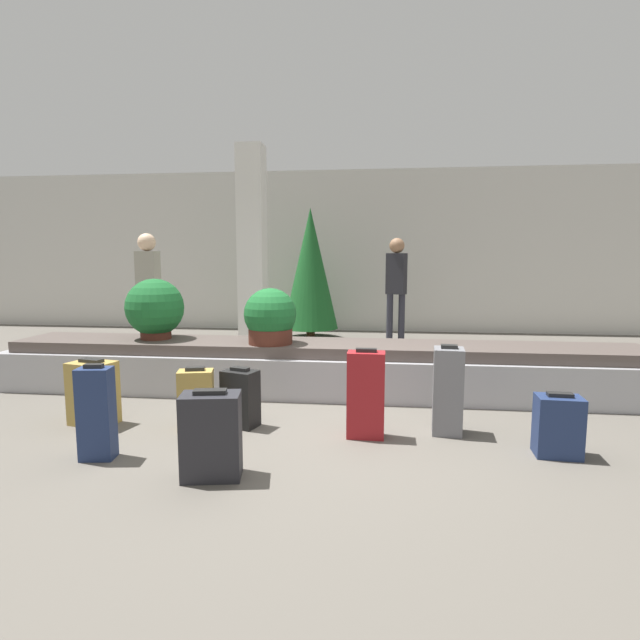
{
  "coord_description": "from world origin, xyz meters",
  "views": [
    {
      "loc": [
        0.64,
        -4.13,
        1.5
      ],
      "look_at": [
        0.0,
        1.25,
        0.81
      ],
      "focal_mm": 28.0,
      "sensor_mm": 36.0,
      "label": 1
    }
  ],
  "objects": [
    {
      "name": "carousel",
      "position": [
        0.0,
        1.25,
        0.27
      ],
      "size": [
        7.18,
        0.92,
        0.56
      ],
      "color": "#9E9EA3",
      "rests_on": "ground_plane"
    },
    {
      "name": "suitcase_0",
      "position": [
        -0.47,
        -1.0,
        0.3
      ],
      "size": [
        0.43,
        0.31,
        0.61
      ],
      "rotation": [
        0.0,
        0.0,
        0.18
      ],
      "color": "#232328",
      "rests_on": "ground_plane"
    },
    {
      "name": "suitcase_3",
      "position": [
        1.23,
        0.07,
        0.37
      ],
      "size": [
        0.26,
        0.26,
        0.77
      ],
      "rotation": [
        0.0,
        0.0,
        -0.09
      ],
      "color": "slate",
      "rests_on": "ground_plane"
    },
    {
      "name": "suitcase_4",
      "position": [
        -1.42,
        -0.79,
        0.35
      ],
      "size": [
        0.26,
        0.2,
        0.72
      ],
      "rotation": [
        0.0,
        0.0,
        0.15
      ],
      "color": "navy",
      "rests_on": "ground_plane"
    },
    {
      "name": "suitcase_6",
      "position": [
        1.99,
        -0.32,
        0.23
      ],
      "size": [
        0.34,
        0.24,
        0.49
      ],
      "rotation": [
        0.0,
        0.0,
        -0.06
      ],
      "color": "navy",
      "rests_on": "ground_plane"
    },
    {
      "name": "ground_plane",
      "position": [
        0.0,
        0.0,
        0.0
      ],
      "size": [
        18.0,
        18.0,
        0.0
      ],
      "primitive_type": "plane",
      "color": "#59544C"
    },
    {
      "name": "pillar",
      "position": [
        -1.34,
        3.57,
        1.6
      ],
      "size": [
        0.4,
        0.4,
        3.2
      ],
      "color": "silver",
      "rests_on": "ground_plane"
    },
    {
      "name": "potted_plant_0",
      "position": [
        -0.53,
        1.12,
        0.84
      ],
      "size": [
        0.57,
        0.57,
        0.61
      ],
      "color": "#4C2319",
      "rests_on": "carousel"
    },
    {
      "name": "suitcase_2",
      "position": [
        -1.89,
        -0.05,
        0.29
      ],
      "size": [
        0.43,
        0.35,
        0.6
      ],
      "rotation": [
        0.0,
        0.0,
        -0.23
      ],
      "color": "#A3843D",
      "rests_on": "ground_plane"
    },
    {
      "name": "back_wall",
      "position": [
        0.0,
        5.98,
        1.6
      ],
      "size": [
        18.0,
        0.06,
        3.2
      ],
      "color": "beige",
      "rests_on": "ground_plane"
    },
    {
      "name": "suitcase_1",
      "position": [
        -0.92,
        -0.1,
        0.27
      ],
      "size": [
        0.33,
        0.25,
        0.56
      ],
      "rotation": [
        0.0,
        0.0,
        0.23
      ],
      "color": "#A3843D",
      "rests_on": "ground_plane"
    },
    {
      "name": "traveler_0",
      "position": [
        -2.72,
        2.82,
        1.12
      ],
      "size": [
        0.34,
        0.26,
        1.83
      ],
      "rotation": [
        0.0,
        0.0,
        3.0
      ],
      "color": "#282833",
      "rests_on": "ground_plane"
    },
    {
      "name": "suitcase_7",
      "position": [
        -0.56,
        0.04,
        0.25
      ],
      "size": [
        0.35,
        0.29,
        0.53
      ],
      "rotation": [
        0.0,
        0.0,
        -0.32
      ],
      "color": "black",
      "rests_on": "ground_plane"
    },
    {
      "name": "traveler_1",
      "position": [
        0.92,
        4.39,
        1.1
      ],
      "size": [
        0.36,
        0.29,
        1.81
      ],
      "rotation": [
        0.0,
        0.0,
        -0.39
      ],
      "color": "#282833",
      "rests_on": "ground_plane"
    },
    {
      "name": "decorated_tree",
      "position": [
        -0.62,
        4.96,
        1.28
      ],
      "size": [
        1.02,
        1.02,
        2.38
      ],
      "color": "#4C331E",
      "rests_on": "ground_plane"
    },
    {
      "name": "potted_plant_1",
      "position": [
        -1.91,
        1.28,
        0.9
      ],
      "size": [
        0.66,
        0.66,
        0.69
      ],
      "color": "#4C2319",
      "rests_on": "carousel"
    },
    {
      "name": "suitcase_5",
      "position": [
        0.54,
        -0.1,
        0.36
      ],
      "size": [
        0.31,
        0.18,
        0.75
      ],
      "rotation": [
        0.0,
        0.0,
        -0.01
      ],
      "color": "maroon",
      "rests_on": "ground_plane"
    }
  ]
}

